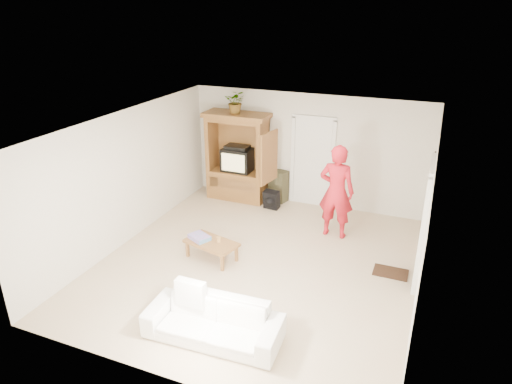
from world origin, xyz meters
TOP-DOWN VIEW (x-y plane):
  - floor at (0.00, 0.00)m, footprint 6.00×6.00m
  - ceiling at (0.00, 0.00)m, footprint 6.00×6.00m
  - wall_back at (0.00, 3.00)m, footprint 5.50×0.00m
  - wall_front at (0.00, -3.00)m, footprint 5.50×0.00m
  - wall_left at (-2.75, 0.00)m, footprint 0.00×6.00m
  - wall_right at (2.75, 0.00)m, footprint 0.00×6.00m
  - armoire at (-1.58, 2.66)m, footprint 1.82×1.14m
  - door_back at (0.15, 2.97)m, footprint 0.85×0.05m
  - doorway_right at (2.73, 0.60)m, footprint 0.05×0.90m
  - framed_picture at (2.73, 1.90)m, footprint 0.03×0.60m
  - doormat at (2.30, 0.60)m, footprint 0.60×0.40m
  - plant at (-1.60, 2.63)m, footprint 0.55×0.50m
  - man at (1.02, 1.63)m, footprint 0.72×0.48m
  - sofa at (0.16, -2.09)m, footprint 1.98×0.85m
  - coffee_table at (-0.86, -0.16)m, footprint 1.07×0.75m
  - towel at (-1.11, -0.16)m, footprint 0.46×0.42m
  - candle at (-0.73, -0.12)m, footprint 0.08×0.08m
  - backpack_black at (-0.61, 2.35)m, footprint 0.37×0.24m
  - backpack_olive at (-0.62, 2.85)m, footprint 0.46×0.38m

SIDE VIEW (x-z plane):
  - floor at x=0.00m, z-range 0.00..0.00m
  - doormat at x=2.30m, z-range 0.00..0.02m
  - backpack_black at x=-0.61m, z-range 0.00..0.43m
  - sofa at x=0.16m, z-range 0.00..0.57m
  - coffee_table at x=-0.86m, z-range 0.13..0.50m
  - backpack_olive at x=-0.62m, z-range 0.00..0.76m
  - towel at x=-1.11m, z-range 0.36..0.44m
  - candle at x=-0.73m, z-range 0.36..0.46m
  - armoire at x=-1.58m, z-range -0.14..1.96m
  - man at x=1.02m, z-range 0.00..1.93m
  - door_back at x=0.15m, z-range 0.00..2.04m
  - doorway_right at x=2.73m, z-range 0.00..2.04m
  - wall_back at x=0.00m, z-range -1.45..4.05m
  - wall_front at x=0.00m, z-range -1.45..4.05m
  - wall_left at x=-2.75m, z-range -1.70..4.30m
  - wall_right at x=2.75m, z-range -1.70..4.30m
  - framed_picture at x=2.73m, z-range 1.36..1.84m
  - plant at x=-1.60m, z-range 2.10..2.62m
  - ceiling at x=0.00m, z-range 2.60..2.60m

